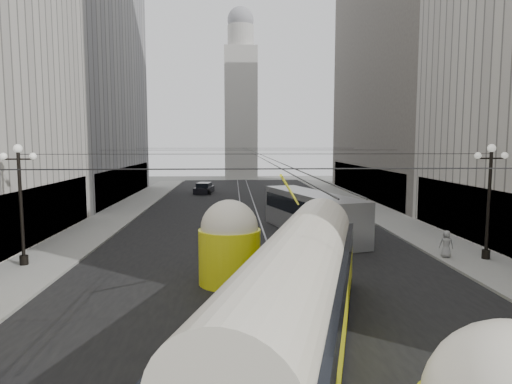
{
  "coord_description": "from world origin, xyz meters",
  "views": [
    {
      "loc": [
        -1.47,
        -6.24,
        6.58
      ],
      "look_at": [
        -0.38,
        15.63,
        4.22
      ],
      "focal_mm": 32.0,
      "sensor_mm": 36.0,
      "label": 1
    }
  ],
  "objects": [
    {
      "name": "sedan_white_far",
      "position": [
        4.47,
        44.33,
        0.65
      ],
      "size": [
        3.46,
        4.89,
        1.43
      ],
      "color": "silver",
      "rests_on": "ground"
    },
    {
      "name": "building_right_far",
      "position": [
        20.0,
        48.0,
        16.31
      ],
      "size": [
        12.6,
        32.6,
        32.6
      ],
      "color": "#514C47",
      "rests_on": "ground"
    },
    {
      "name": "rail_right",
      "position": [
        0.75,
        32.5,
        0.0
      ],
      "size": [
        0.12,
        85.0,
        0.04
      ],
      "primitive_type": "cube",
      "color": "gray",
      "rests_on": "ground"
    },
    {
      "name": "road",
      "position": [
        0.0,
        32.5,
        0.0
      ],
      "size": [
        20.0,
        85.0,
        0.02
      ],
      "primitive_type": "cube",
      "color": "black",
      "rests_on": "ground"
    },
    {
      "name": "lamppost_left_mid",
      "position": [
        -12.6,
        18.0,
        3.74
      ],
      "size": [
        1.86,
        0.44,
        6.37
      ],
      "color": "black",
      "rests_on": "sidewalk_left"
    },
    {
      "name": "sidewalk_right",
      "position": [
        12.0,
        36.0,
        0.07
      ],
      "size": [
        4.0,
        72.0,
        0.15
      ],
      "primitive_type": "cube",
      "color": "gray",
      "rests_on": "ground"
    },
    {
      "name": "city_bus",
      "position": [
        4.13,
        25.8,
        1.67
      ],
      "size": [
        5.8,
        12.41,
        3.04
      ],
      "color": "#9D9EA2",
      "rests_on": "ground"
    },
    {
      "name": "pedestrian_sidewalk_right",
      "position": [
        10.5,
        18.38,
        0.92
      ],
      "size": [
        0.86,
        0.68,
        1.55
      ],
      "primitive_type": "imported",
      "rotation": [
        0.0,
        0.0,
        2.82
      ],
      "color": "gray",
      "rests_on": "sidewalk_right"
    },
    {
      "name": "lamppost_right_mid",
      "position": [
        12.6,
        18.0,
        3.74
      ],
      "size": [
        1.86,
        0.44,
        6.37
      ],
      "color": "black",
      "rests_on": "sidewalk_right"
    },
    {
      "name": "catenary",
      "position": [
        0.12,
        31.49,
        5.88
      ],
      "size": [
        25.0,
        72.0,
        0.23
      ],
      "color": "black",
      "rests_on": "ground"
    },
    {
      "name": "sedan_dark_far",
      "position": [
        -5.31,
        53.36,
        0.65
      ],
      "size": [
        2.55,
        4.77,
        1.43
      ],
      "color": "black",
      "rests_on": "ground"
    },
    {
      "name": "rail_left",
      "position": [
        -0.75,
        32.5,
        0.0
      ],
      "size": [
        0.12,
        85.0,
        0.04
      ],
      "primitive_type": "cube",
      "color": "gray",
      "rests_on": "ground"
    },
    {
      "name": "streetcar",
      "position": [
        0.5,
        7.3,
        1.97
      ],
      "size": [
        7.24,
        17.74,
        4.03
      ],
      "color": "yellow",
      "rests_on": "ground"
    },
    {
      "name": "building_left_far",
      "position": [
        -19.99,
        48.0,
        14.31
      ],
      "size": [
        12.6,
        28.6,
        28.6
      ],
      "color": "#999999",
      "rests_on": "ground"
    },
    {
      "name": "pedestrian_crossing_a",
      "position": [
        -1.02,
        5.0,
        0.89
      ],
      "size": [
        0.69,
        0.78,
        1.79
      ],
      "primitive_type": "imported",
      "rotation": [
        0.0,
        0.0,
        1.07
      ],
      "color": "black",
      "rests_on": "ground"
    },
    {
      "name": "sidewalk_left",
      "position": [
        -12.0,
        36.0,
        0.07
      ],
      "size": [
        4.0,
        72.0,
        0.15
      ],
      "primitive_type": "cube",
      "color": "gray",
      "rests_on": "ground"
    },
    {
      "name": "distant_tower",
      "position": [
        0.0,
        80.0,
        14.97
      ],
      "size": [
        6.0,
        6.0,
        31.36
      ],
      "color": "#B2AFA8",
      "rests_on": "ground"
    }
  ]
}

